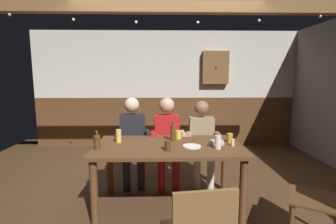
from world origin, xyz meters
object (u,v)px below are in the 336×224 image
(pint_glass_3, at_px, (230,138))
(pint_glass_0, at_px, (119,136))
(dining_table, at_px, (168,153))
(pint_glass_4, at_px, (218,142))
(person_2, at_px, (202,138))
(pint_glass_1, at_px, (168,146))
(bottle_0, at_px, (97,142))
(bottle_1, at_px, (173,133))
(table_candle, at_px, (233,143))
(person_0, at_px, (133,136))
(pint_glass_2, at_px, (178,135))
(condiment_caddy, at_px, (217,142))
(plate_0, at_px, (192,146))
(person_1, at_px, (167,137))
(wall_dart_cabinet, at_px, (215,68))
(chair_empty_near_right, at_px, (328,199))

(pint_glass_3, bearing_deg, pint_glass_0, 178.59)
(dining_table, height_order, pint_glass_4, pint_glass_4)
(pint_glass_4, bearing_deg, pint_glass_3, 51.89)
(person_2, relative_size, pint_glass_3, 11.00)
(pint_glass_4, bearing_deg, pint_glass_1, -174.40)
(bottle_0, height_order, bottle_1, bottle_1)
(pint_glass_1, bearing_deg, table_candle, 11.92)
(dining_table, height_order, person_0, person_0)
(pint_glass_3, bearing_deg, dining_table, -173.60)
(pint_glass_2, height_order, pint_glass_3, pint_glass_3)
(condiment_caddy, bearing_deg, pint_glass_3, 26.33)
(dining_table, bearing_deg, person_0, 125.55)
(pint_glass_1, xyz_separation_m, pint_glass_2, (0.15, 0.51, -0.00))
(pint_glass_3, bearing_deg, plate_0, -159.19)
(person_1, height_order, bottle_1, person_1)
(person_2, distance_m, bottle_0, 1.55)
(dining_table, relative_size, plate_0, 8.18)
(bottle_0, relative_size, wall_dart_cabinet, 0.29)
(pint_glass_3, bearing_deg, pint_glass_2, 162.03)
(pint_glass_2, height_order, pint_glass_4, pint_glass_4)
(pint_glass_1, distance_m, pint_glass_4, 0.55)
(plate_0, height_order, pint_glass_2, pint_glass_2)
(pint_glass_3, xyz_separation_m, pint_glass_4, (-0.20, -0.26, 0.02))
(chair_empty_near_right, height_order, wall_dart_cabinet, wall_dart_cabinet)
(table_candle, xyz_separation_m, pint_glass_2, (-0.60, 0.35, 0.01))
(chair_empty_near_right, relative_size, pint_glass_3, 8.12)
(dining_table, relative_size, person_0, 1.36)
(chair_empty_near_right, xyz_separation_m, table_candle, (-0.65, 0.70, 0.32))
(chair_empty_near_right, height_order, bottle_0, bottle_0)
(dining_table, xyz_separation_m, pint_glass_4, (0.54, -0.18, 0.18))
(pint_glass_3, bearing_deg, chair_empty_near_right, -53.17)
(person_1, bearing_deg, pint_glass_0, 40.97)
(pint_glass_4, bearing_deg, pint_glass_0, 165.51)
(chair_empty_near_right, height_order, pint_glass_4, pint_glass_4)
(person_2, relative_size, table_candle, 14.91)
(person_0, xyz_separation_m, condiment_caddy, (1.07, -0.70, 0.10))
(bottle_0, bearing_deg, pint_glass_3, 9.55)
(dining_table, distance_m, chair_empty_near_right, 1.59)
(dining_table, relative_size, person_1, 1.36)
(condiment_caddy, height_order, pint_glass_3, pint_glass_3)
(bottle_1, bearing_deg, chair_empty_near_right, -35.45)
(person_1, bearing_deg, table_candle, 131.09)
(person_0, bearing_deg, pint_glass_0, 71.94)
(bottle_0, height_order, pint_glass_4, bottle_0)
(pint_glass_2, bearing_deg, plate_0, -71.40)
(bottle_1, height_order, pint_glass_4, bottle_1)
(person_1, bearing_deg, pint_glass_4, 119.06)
(pint_glass_2, bearing_deg, table_candle, -30.57)
(pint_glass_3, distance_m, wall_dart_cabinet, 2.67)
(person_2, height_order, plate_0, person_2)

